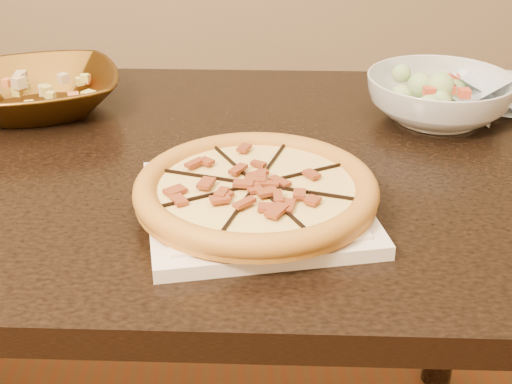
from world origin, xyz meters
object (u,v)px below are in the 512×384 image
dining_table (183,222)px  pizza (256,189)px  salad_bowl (439,98)px  plate (256,206)px  bronze_bowl (39,92)px

dining_table → pizza: (0.11, -0.18, 0.15)m
pizza → salad_bowl: 0.44m
plate → bronze_bowl: bronze_bowl is taller
plate → salad_bowl: bearing=45.1°
salad_bowl → pizza: bearing=-134.9°
pizza → salad_bowl: size_ratio=1.29×
plate → salad_bowl: 0.44m
dining_table → salad_bowl: salad_bowl is taller
salad_bowl → plate: bearing=-134.9°
bronze_bowl → salad_bowl: salad_bowl is taller
plate → pizza: 0.02m
pizza → bronze_bowl: 0.51m
salad_bowl → dining_table: bearing=-162.2°
plate → salad_bowl: salad_bowl is taller
dining_table → bronze_bowl: bronze_bowl is taller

